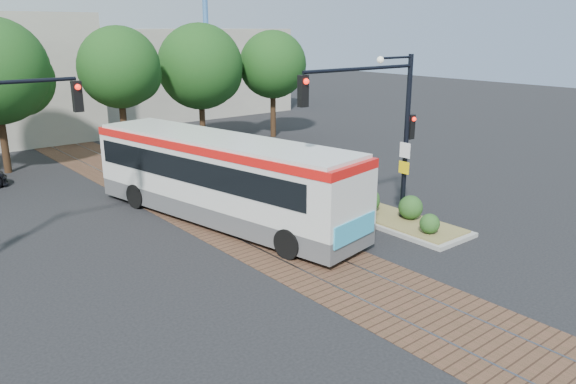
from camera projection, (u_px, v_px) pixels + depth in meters
name	position (u px, v px, depth m)	size (l,w,h in m)	color
ground	(284.00, 247.00, 18.86)	(120.00, 120.00, 0.00)	black
trackbed	(220.00, 217.00, 21.83)	(3.60, 40.00, 0.02)	brown
tree_row	(111.00, 71.00, 30.41)	(26.40, 5.60, 7.67)	#382314
warehouses	(17.00, 77.00, 38.79)	(40.00, 13.00, 8.00)	#ADA899
city_bus	(220.00, 175.00, 21.03)	(4.69, 12.31, 3.23)	#4D4D4F
traffic_island	(399.00, 215.00, 21.04)	(2.20, 5.20, 1.13)	gray
signal_pole_main	(385.00, 116.00, 19.44)	(5.49, 0.46, 6.00)	black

